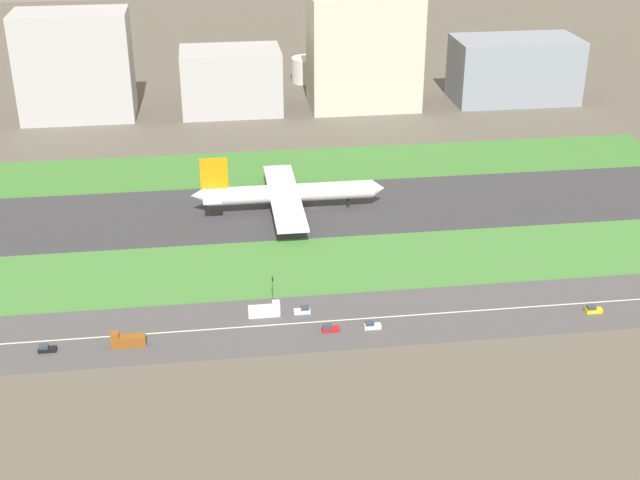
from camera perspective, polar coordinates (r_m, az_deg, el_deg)
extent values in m
plane|color=#5B564C|center=(291.33, -0.30, 2.08)|extent=(800.00, 800.00, 0.00)
cube|color=#38383D|center=(291.31, -0.30, 2.09)|extent=(280.00, 46.00, 0.10)
cube|color=#3D7A33|center=(328.98, -1.23, 4.94)|extent=(280.00, 36.00, 0.10)
cube|color=#427F38|center=(254.68, 0.89, -1.60)|extent=(280.00, 36.00, 0.10)
cube|color=#4C4C4F|center=(227.14, 2.08, -5.29)|extent=(280.00, 28.00, 0.10)
cube|color=silver|center=(227.11, 2.08, -5.28)|extent=(266.00, 0.50, 0.01)
cylinder|color=white|center=(287.98, -1.97, 3.14)|extent=(56.00, 6.00, 6.00)
cone|color=white|center=(292.19, 3.90, 3.44)|extent=(4.00, 5.70, 5.70)
cone|color=white|center=(286.56, -8.06, 2.94)|extent=(5.00, 5.40, 5.40)
cube|color=orange|center=(283.83, -7.03, 4.34)|extent=(9.00, 0.80, 11.00)
cube|color=white|center=(286.45, -7.16, 3.03)|extent=(6.00, 16.00, 0.60)
cube|color=white|center=(302.09, -2.64, 4.00)|extent=(10.00, 26.00, 1.00)
cylinder|color=gray|center=(297.47, -2.33, 3.19)|extent=(5.00, 3.20, 3.20)
cube|color=white|center=(274.58, -2.06, 1.69)|extent=(10.00, 26.00, 1.00)
cylinder|color=gray|center=(281.02, -1.97, 1.78)|extent=(5.00, 3.20, 3.20)
cylinder|color=black|center=(292.18, 1.87, 2.50)|extent=(1.00, 1.00, 3.20)
cylinder|color=black|center=(292.66, -2.80, 2.53)|extent=(1.00, 1.00, 3.20)
cylinder|color=black|center=(286.27, -2.68, 1.98)|extent=(1.00, 1.00, 3.20)
cube|color=silver|center=(228.39, -3.72, -4.72)|extent=(8.40, 2.50, 2.80)
cube|color=silver|center=(227.57, -2.93, -4.23)|extent=(2.00, 2.30, 1.20)
cube|color=brown|center=(220.75, -12.55, -6.53)|extent=(8.40, 2.50, 2.80)
cube|color=brown|center=(220.06, -13.43, -6.13)|extent=(2.00, 2.30, 1.20)
cube|color=black|center=(224.11, -17.60, -6.93)|extent=(4.40, 1.80, 1.10)
cube|color=#333D4C|center=(223.75, -17.84, -6.72)|extent=(2.20, 1.66, 0.90)
cube|color=yellow|center=(241.15, 17.67, -4.47)|extent=(4.40, 1.80, 1.10)
cube|color=#333D4C|center=(240.34, 17.53, -4.28)|extent=(2.20, 1.66, 0.90)
cube|color=#B2191E|center=(221.76, 0.70, -5.93)|extent=(4.40, 1.80, 1.10)
cube|color=#333D4C|center=(221.13, 0.50, -5.73)|extent=(2.20, 1.66, 0.90)
cube|color=silver|center=(229.55, -1.20, -4.74)|extent=(4.40, 1.80, 1.10)
cube|color=#333D4C|center=(229.12, -1.01, -4.51)|extent=(2.20, 1.66, 0.90)
cube|color=silver|center=(223.40, 3.50, -5.73)|extent=(4.40, 1.80, 1.10)
cube|color=#333D4C|center=(222.74, 3.30, -5.52)|extent=(2.20, 1.66, 0.90)
cylinder|color=#4C4C51|center=(234.69, -3.14, -3.35)|extent=(0.24, 0.24, 6.00)
cube|color=black|center=(232.96, -3.17, -2.58)|extent=(0.36, 0.36, 1.20)
sphere|color=#19D826|center=(232.64, -3.16, -2.53)|extent=(0.24, 0.24, 0.24)
cube|color=#B2B2B7|center=(393.95, -15.91, 11.05)|extent=(48.16, 25.95, 46.45)
cube|color=#B2B2B7|center=(392.43, -5.90, 10.45)|extent=(44.06, 27.99, 28.16)
cube|color=beige|center=(395.91, 2.93, 12.35)|extent=(48.87, 29.83, 50.32)
cube|color=gray|center=(417.12, 12.74, 10.96)|extent=(57.07, 29.57, 29.14)
cylinder|color=silver|center=(440.82, -0.76, 11.22)|extent=(17.08, 17.08, 12.02)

